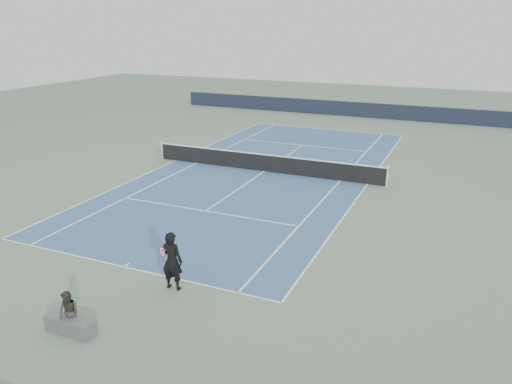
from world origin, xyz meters
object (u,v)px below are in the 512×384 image
at_px(tennis_ball, 170,304).
at_px(spectator_bench, 70,319).
at_px(tennis_net, 264,162).
at_px(tennis_player, 172,261).

relative_size(tennis_ball, spectator_bench, 0.05).
bearing_deg(tennis_ball, spectator_bench, -127.34).
bearing_deg(tennis_net, tennis_ball, -78.74).
height_order(tennis_net, spectator_bench, spectator_bench).
xyz_separation_m(tennis_player, spectator_bench, (-1.19, -2.96, -0.51)).
bearing_deg(spectator_bench, tennis_player, 68.08).
distance_m(tennis_player, spectator_bench, 3.23).
bearing_deg(spectator_bench, tennis_ball, 52.66).
distance_m(tennis_net, tennis_player, 12.59).
relative_size(tennis_net, spectator_bench, 9.35).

